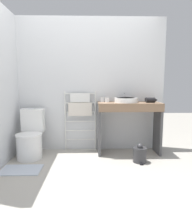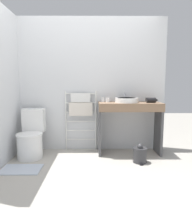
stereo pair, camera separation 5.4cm
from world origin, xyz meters
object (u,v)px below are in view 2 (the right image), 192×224
at_px(trash_bin, 140,154).
at_px(cup_near_wall, 103,99).
at_px(sink_basin, 127,100).
at_px(hair_dryer, 151,100).
at_px(toilet, 31,138).
at_px(cup_near_edge, 108,100).
at_px(towel_radiator, 81,109).

bearing_deg(trash_bin, cup_near_wall, 135.05).
bearing_deg(sink_basin, hair_dryer, -2.61).
bearing_deg(trash_bin, toilet, 171.40).
bearing_deg(cup_near_edge, trash_bin, -45.93).
bearing_deg(toilet, towel_radiator, 22.78).
bearing_deg(hair_dryer, cup_near_edge, 172.41).
xyz_separation_m(cup_near_wall, trash_bin, (0.55, -0.55, -0.81)).
xyz_separation_m(sink_basin, trash_bin, (0.16, -0.41, -0.81)).
bearing_deg(towel_radiator, hair_dryer, -10.01).
height_order(towel_radiator, trash_bin, towel_radiator).
height_order(towel_radiator, cup_near_edge, towel_radiator).
relative_size(toilet, cup_near_wall, 9.72).
xyz_separation_m(sink_basin, hair_dryer, (0.41, -0.02, 0.00)).
distance_m(toilet, cup_near_wall, 1.38).
relative_size(towel_radiator, trash_bin, 3.66).
height_order(cup_near_wall, cup_near_edge, cup_near_wall).
distance_m(cup_near_wall, trash_bin, 1.13).
relative_size(cup_near_edge, hair_dryer, 0.38).
bearing_deg(sink_basin, trash_bin, -68.84).
bearing_deg(cup_near_edge, toilet, -170.15).
bearing_deg(hair_dryer, toilet, -176.42).
bearing_deg(towel_radiator, toilet, -157.22).
height_order(sink_basin, hair_dryer, hair_dryer).
bearing_deg(towel_radiator, trash_bin, -32.46).
relative_size(sink_basin, hair_dryer, 2.02).
bearing_deg(toilet, cup_near_edge, 9.85).
bearing_deg(towel_radiator, cup_near_wall, -7.14).
bearing_deg(hair_dryer, sink_basin, 177.39).
distance_m(cup_near_edge, trash_bin, 1.05).
distance_m(cup_near_wall, hair_dryer, 0.83).
distance_m(toilet, towel_radiator, 0.98).
bearing_deg(sink_basin, cup_near_wall, 159.99).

